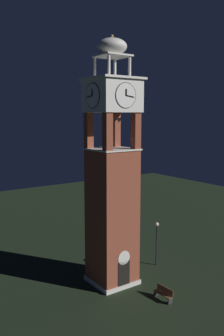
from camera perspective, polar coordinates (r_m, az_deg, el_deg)
ground at (r=30.50m, az=0.00°, el=-17.58°), size 80.00×80.00×0.00m
clock_tower at (r=27.96m, az=0.00°, el=-2.75°), size 3.75×3.75×19.21m
park_bench at (r=27.96m, az=8.21°, el=-19.10°), size 0.48×1.61×0.95m
lamp_post at (r=32.72m, az=7.10°, el=-10.61°), size 0.36×0.36×3.97m
trash_bin at (r=33.85m, az=-1.94°, el=-14.12°), size 0.52×0.52×0.80m
shrub_near_entry at (r=32.29m, az=3.39°, el=-15.28°), size 1.05×1.05×0.81m
shrub_left_of_tower at (r=34.02m, az=2.10°, el=-13.98°), size 0.87×0.87×0.83m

